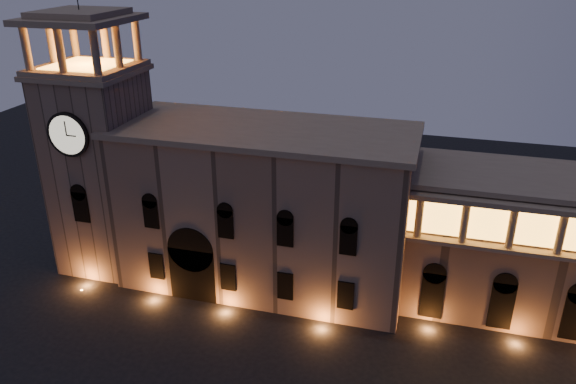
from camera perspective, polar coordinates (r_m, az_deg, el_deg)
name	(u,v)px	position (r m, az deg, el deg)	size (l,w,h in m)	color
government_building	(264,208)	(59.37, -2.49, -1.61)	(30.80, 12.80, 17.60)	#816754
clock_tower	(101,161)	(64.92, -18.51, 2.98)	(9.80, 9.80, 32.40)	#816754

